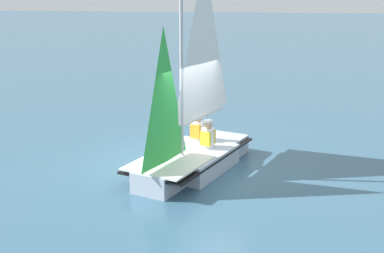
# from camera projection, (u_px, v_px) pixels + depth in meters

# --- Properties ---
(ground_plane) EXTENTS (260.00, 260.00, 0.00)m
(ground_plane) POSITION_uv_depth(u_px,v_px,m) (192.00, 169.00, 11.57)
(ground_plane) COLOR #38607A
(sailboat_main) EXTENTS (4.08, 2.42, 5.05)m
(sailboat_main) POSITION_uv_depth(u_px,v_px,m) (193.00, 142.00, 11.43)
(sailboat_main) COLOR #B2BCCC
(sailboat_main) RESTS_ON ground_plane
(sailor_helm) EXTENTS (0.39, 0.36, 1.16)m
(sailor_helm) POSITION_uv_depth(u_px,v_px,m) (208.00, 141.00, 11.65)
(sailor_helm) COLOR black
(sailor_helm) RESTS_ON ground_plane
(sailor_crew) EXTENTS (0.39, 0.36, 1.16)m
(sailor_crew) POSITION_uv_depth(u_px,v_px,m) (198.00, 134.00, 12.27)
(sailor_crew) COLOR black
(sailor_crew) RESTS_ON ground_plane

